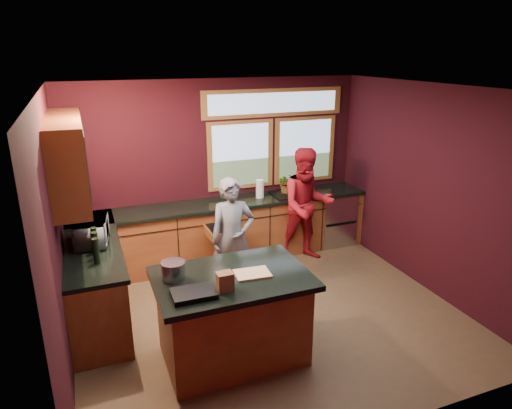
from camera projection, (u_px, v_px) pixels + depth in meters
floor at (269, 314)px, 5.61m from camera, size 4.50×4.50×0.00m
room_shell at (210, 170)px, 5.11m from camera, size 4.52×4.02×2.71m
back_counter at (238, 229)px, 7.03m from camera, size 4.50×0.64×0.93m
left_counter at (95, 277)px, 5.54m from camera, size 0.64×2.30×0.93m
island at (233, 316)px, 4.70m from camera, size 1.55×1.05×0.95m
person_grey at (233, 238)px, 5.84m from camera, size 0.61×0.43×1.58m
person_red at (307, 205)px, 6.82m from camera, size 0.93×0.77×1.74m
microwave at (92, 232)px, 5.29m from camera, size 0.42×0.57×0.29m
potted_plant at (287, 183)px, 7.16m from camera, size 0.30×0.26×0.33m
paper_towel at (260, 189)px, 6.96m from camera, size 0.12×0.12×0.28m
cutting_board at (252, 274)px, 4.57m from camera, size 0.37×0.28×0.02m
stock_pot at (174, 270)px, 4.46m from camera, size 0.24×0.24×0.18m
paper_bag at (225, 282)px, 4.25m from camera, size 0.15×0.12×0.18m
black_tray at (194, 294)px, 4.16m from camera, size 0.41×0.29×0.05m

